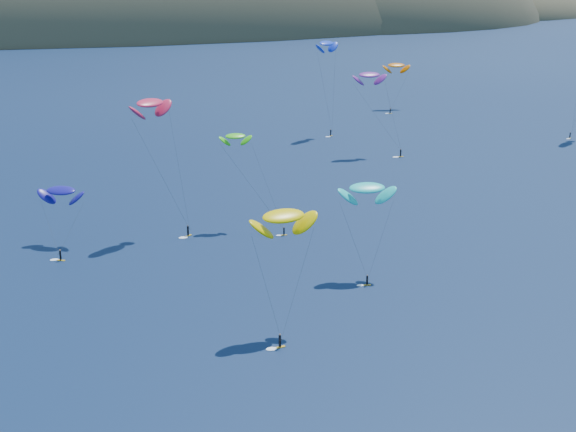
% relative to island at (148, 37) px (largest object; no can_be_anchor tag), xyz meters
% --- Properties ---
extents(island, '(730.00, 300.00, 210.00)m').
position_rel_island_xyz_m(island, '(0.00, 0.00, 0.00)').
color(island, '#3D3526').
rests_on(island, ground).
extents(kitesurfer_2, '(10.12, 9.89, 19.20)m').
position_rel_island_xyz_m(kitesurfer_2, '(-40.48, -503.76, 27.24)').
color(kitesurfer_2, '#C38F15').
rests_on(kitesurfer_2, ground).
extents(kitesurfer_3, '(10.56, 11.59, 19.15)m').
position_rel_island_xyz_m(kitesurfer_3, '(-36.82, -457.66, 28.14)').
color(kitesurfer_3, '#C38F15').
rests_on(kitesurfer_3, ground).
extents(kitesurfer_4, '(9.52, 9.14, 28.44)m').
position_rel_island_xyz_m(kitesurfer_4, '(5.99, -385.83, 36.67)').
color(kitesurfer_4, '#C38F15').
rests_on(kitesurfer_4, ground).
extents(kitesurfer_5, '(9.63, 8.68, 17.17)m').
position_rel_island_xyz_m(kitesurfer_5, '(-21.89, -488.23, 25.34)').
color(kitesurfer_5, '#C38F15').
rests_on(kitesurfer_5, ground).
extents(kitesurfer_6, '(11.80, 9.30, 23.02)m').
position_rel_island_xyz_m(kitesurfer_6, '(9.07, -411.21, 31.26)').
color(kitesurfer_6, '#C38F15').
rests_on(kitesurfer_6, ground).
extents(kitesurfer_9, '(10.98, 10.15, 27.27)m').
position_rel_island_xyz_m(kitesurfer_9, '(-52.69, -457.63, 35.38)').
color(kitesurfer_9, '#C38F15').
rests_on(kitesurfer_9, ground).
extents(kitesurfer_10, '(9.38, 14.19, 12.16)m').
position_rel_island_xyz_m(kitesurfer_10, '(-69.81, -459.03, 20.50)').
color(kitesurfer_10, '#C38F15').
rests_on(kitesurfer_10, ground).
extents(kitesurfer_11, '(11.19, 12.63, 16.75)m').
position_rel_island_xyz_m(kitesurfer_11, '(41.69, -354.29, 24.97)').
color(kitesurfer_11, '#C38F15').
rests_on(kitesurfer_11, ground).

